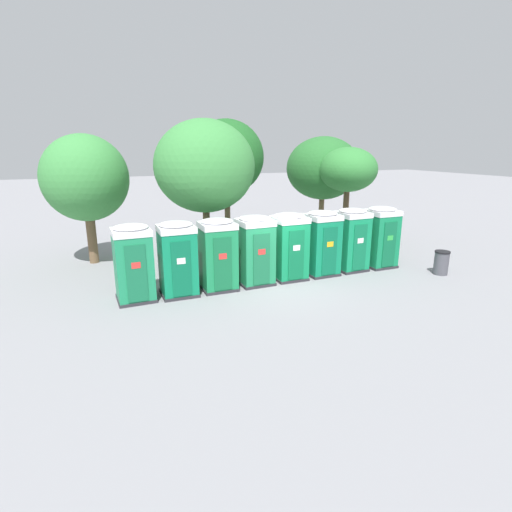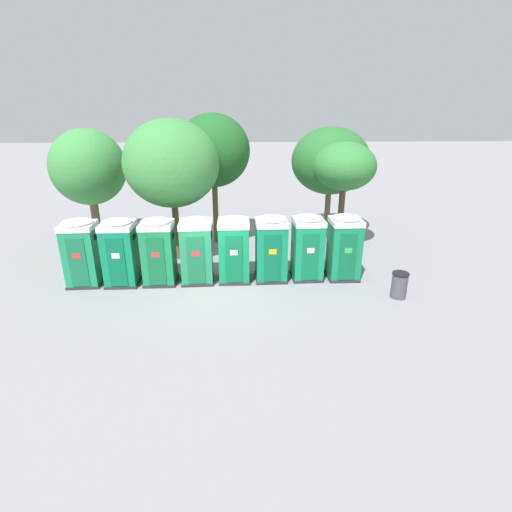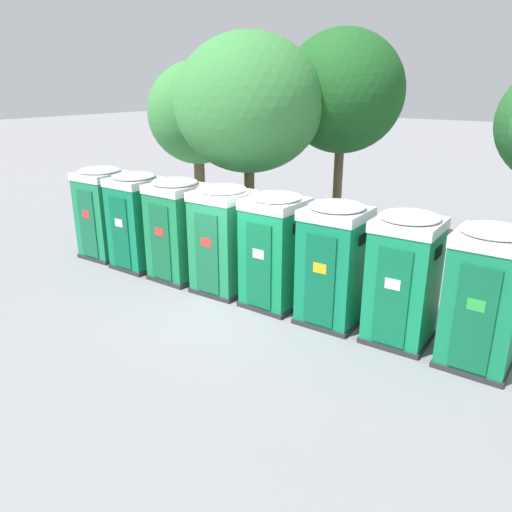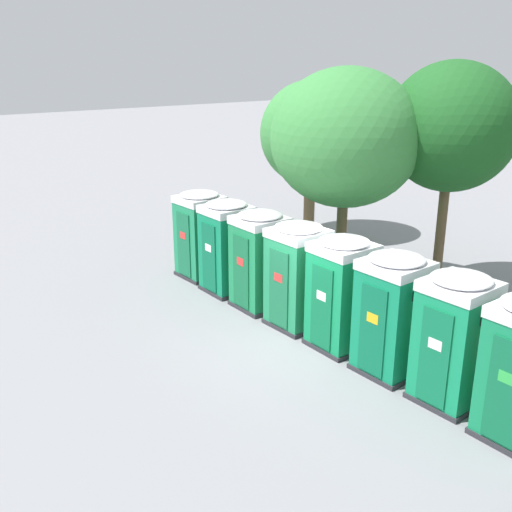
{
  "view_description": "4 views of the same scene",
  "coord_description": "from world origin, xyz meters",
  "px_view_note": "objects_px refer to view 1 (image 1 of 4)",
  "views": [
    {
      "loc": [
        -5.91,
        -12.59,
        4.89
      ],
      "look_at": [
        -0.68,
        0.47,
        1.04
      ],
      "focal_mm": 28.0,
      "sensor_mm": 36.0,
      "label": 1
    },
    {
      "loc": [
        0.96,
        -13.84,
        6.49
      ],
      "look_at": [
        1.54,
        0.54,
        0.97
      ],
      "focal_mm": 28.0,
      "sensor_mm": 36.0,
      "label": 2
    },
    {
      "loc": [
        6.46,
        -7.93,
        4.73
      ],
      "look_at": [
        0.21,
        0.5,
        1.04
      ],
      "focal_mm": 35.0,
      "sensor_mm": 36.0,
      "label": 3
    },
    {
      "loc": [
        9.35,
        -8.18,
        6.22
      ],
      "look_at": [
        -2.32,
        0.42,
        1.32
      ],
      "focal_mm": 42.0,
      "sensor_mm": 36.0,
      "label": 4
    }
  ],
  "objects_px": {
    "street_tree_1": "(323,168)",
    "portapotty_3": "(255,250)",
    "portapotty_0": "(133,263)",
    "street_tree_2": "(85,179)",
    "portapotty_6": "(351,239)",
    "street_tree_0": "(226,158)",
    "portapotty_2": "(218,254)",
    "portapotty_4": "(289,246)",
    "portapotty_1": "(177,258)",
    "portapotty_7": "(380,237)",
    "street_tree_3": "(348,170)",
    "trash_can": "(441,263)",
    "street_tree_4": "(205,167)",
    "portapotty_5": "(322,243)"
  },
  "relations": [
    {
      "from": "portapotty_2",
      "to": "portapotty_3",
      "type": "height_order",
      "value": "same"
    },
    {
      "from": "portapotty_5",
      "to": "street_tree_0",
      "type": "height_order",
      "value": "street_tree_0"
    },
    {
      "from": "portapotty_0",
      "to": "street_tree_2",
      "type": "height_order",
      "value": "street_tree_2"
    },
    {
      "from": "street_tree_0",
      "to": "portapotty_0",
      "type": "bearing_deg",
      "value": -134.89
    },
    {
      "from": "street_tree_4",
      "to": "portapotty_6",
      "type": "bearing_deg",
      "value": -23.48
    },
    {
      "from": "portapotty_3",
      "to": "portapotty_4",
      "type": "bearing_deg",
      "value": 2.38
    },
    {
      "from": "street_tree_2",
      "to": "street_tree_3",
      "type": "distance_m",
      "value": 12.02
    },
    {
      "from": "portapotty_0",
      "to": "street_tree_2",
      "type": "relative_size",
      "value": 0.47
    },
    {
      "from": "portapotty_0",
      "to": "street_tree_2",
      "type": "distance_m",
      "value": 5.92
    },
    {
      "from": "portapotty_4",
      "to": "portapotty_1",
      "type": "bearing_deg",
      "value": -177.8
    },
    {
      "from": "portapotty_2",
      "to": "portapotty_5",
      "type": "xyz_separation_m",
      "value": [
        4.26,
        0.14,
        -0.0
      ]
    },
    {
      "from": "portapotty_4",
      "to": "street_tree_1",
      "type": "relative_size",
      "value": 0.47
    },
    {
      "from": "portapotty_2",
      "to": "street_tree_0",
      "type": "xyz_separation_m",
      "value": [
        1.9,
        4.74,
        3.15
      ]
    },
    {
      "from": "portapotty_0",
      "to": "portapotty_7",
      "type": "distance_m",
      "value": 9.96
    },
    {
      "from": "portapotty_6",
      "to": "street_tree_0",
      "type": "bearing_deg",
      "value": 129.94
    },
    {
      "from": "portapotty_4",
      "to": "street_tree_4",
      "type": "distance_m",
      "value": 4.55
    },
    {
      "from": "street_tree_3",
      "to": "street_tree_1",
      "type": "bearing_deg",
      "value": 95.79
    },
    {
      "from": "street_tree_1",
      "to": "portapotty_3",
      "type": "bearing_deg",
      "value": -137.0
    },
    {
      "from": "portapotty_6",
      "to": "trash_can",
      "type": "height_order",
      "value": "portapotty_6"
    },
    {
      "from": "street_tree_1",
      "to": "portapotty_5",
      "type": "bearing_deg",
      "value": -120.58
    },
    {
      "from": "street_tree_1",
      "to": "portapotty_2",
      "type": "bearing_deg",
      "value": -142.54
    },
    {
      "from": "portapotty_3",
      "to": "street_tree_1",
      "type": "bearing_deg",
      "value": 43.0
    },
    {
      "from": "portapotty_6",
      "to": "street_tree_1",
      "type": "xyz_separation_m",
      "value": [
        1.95,
        5.63,
        2.51
      ]
    },
    {
      "from": "portapotty_0",
      "to": "portapotty_2",
      "type": "relative_size",
      "value": 1.0
    },
    {
      "from": "portapotty_6",
      "to": "street_tree_2",
      "type": "relative_size",
      "value": 0.47
    },
    {
      "from": "portapotty_7",
      "to": "street_tree_2",
      "type": "height_order",
      "value": "street_tree_2"
    },
    {
      "from": "portapotty_2",
      "to": "portapotty_5",
      "type": "bearing_deg",
      "value": 1.94
    },
    {
      "from": "portapotty_1",
      "to": "portapotty_3",
      "type": "bearing_deg",
      "value": 2.11
    },
    {
      "from": "street_tree_3",
      "to": "trash_can",
      "type": "bearing_deg",
      "value": -81.2
    },
    {
      "from": "portapotty_2",
      "to": "street_tree_1",
      "type": "xyz_separation_m",
      "value": [
        7.64,
        5.85,
        2.51
      ]
    },
    {
      "from": "portapotty_7",
      "to": "street_tree_4",
      "type": "height_order",
      "value": "street_tree_4"
    },
    {
      "from": "portapotty_6",
      "to": "street_tree_0",
      "type": "xyz_separation_m",
      "value": [
        -3.79,
        4.52,
        3.15
      ]
    },
    {
      "from": "portapotty_0",
      "to": "trash_can",
      "type": "bearing_deg",
      "value": -8.06
    },
    {
      "from": "portapotty_0",
      "to": "portapotty_2",
      "type": "xyz_separation_m",
      "value": [
        2.84,
        0.02,
        -0.0
      ]
    },
    {
      "from": "portapotty_5",
      "to": "portapotty_3",
      "type": "bearing_deg",
      "value": -178.18
    },
    {
      "from": "portapotty_6",
      "to": "street_tree_4",
      "type": "relative_size",
      "value": 0.43
    },
    {
      "from": "portapotty_2",
      "to": "portapotty_4",
      "type": "xyz_separation_m",
      "value": [
        2.84,
        0.11,
        0.0
      ]
    },
    {
      "from": "portapotty_2",
      "to": "street_tree_0",
      "type": "distance_m",
      "value": 6.0
    },
    {
      "from": "portapotty_4",
      "to": "portapotty_7",
      "type": "distance_m",
      "value": 4.27
    },
    {
      "from": "portapotty_4",
      "to": "street_tree_1",
      "type": "bearing_deg",
      "value": 50.12
    },
    {
      "from": "portapotty_4",
      "to": "street_tree_0",
      "type": "xyz_separation_m",
      "value": [
        -0.95,
        4.63,
        3.15
      ]
    },
    {
      "from": "portapotty_1",
      "to": "portapotty_7",
      "type": "distance_m",
      "value": 8.53
    },
    {
      "from": "portapotty_2",
      "to": "street_tree_3",
      "type": "relative_size",
      "value": 0.52
    },
    {
      "from": "street_tree_2",
      "to": "portapotty_2",
      "type": "bearing_deg",
      "value": -52.13
    },
    {
      "from": "portapotty_6",
      "to": "street_tree_0",
      "type": "distance_m",
      "value": 6.69
    },
    {
      "from": "street_tree_0",
      "to": "street_tree_4",
      "type": "bearing_deg",
      "value": -126.12
    },
    {
      "from": "portapotty_0",
      "to": "portapotty_3",
      "type": "distance_m",
      "value": 4.27
    },
    {
      "from": "street_tree_0",
      "to": "trash_can",
      "type": "relative_size",
      "value": 6.48
    },
    {
      "from": "portapotty_2",
      "to": "street_tree_1",
      "type": "relative_size",
      "value": 0.47
    },
    {
      "from": "street_tree_0",
      "to": "street_tree_4",
      "type": "height_order",
      "value": "street_tree_0"
    }
  ]
}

